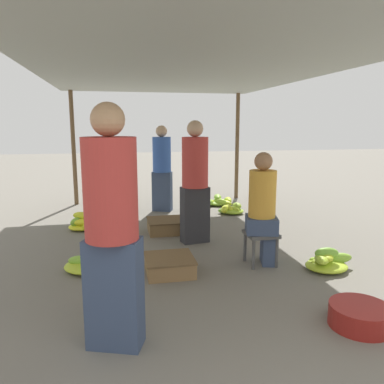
# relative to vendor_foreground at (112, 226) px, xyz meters

# --- Properties ---
(canopy_post_back_left) EXTENTS (0.08, 0.08, 2.22)m
(canopy_post_back_left) POSITION_rel_vendor_foreground_xyz_m (-0.74, 5.10, 0.22)
(canopy_post_back_left) COLOR brown
(canopy_post_back_left) RESTS_ON ground
(canopy_post_back_right) EXTENTS (0.08, 0.08, 2.22)m
(canopy_post_back_right) POSITION_rel_vendor_foreground_xyz_m (2.60, 5.10, 0.22)
(canopy_post_back_right) COLOR brown
(canopy_post_back_right) RESTS_ON ground
(canopy_tarp) EXTENTS (3.74, 6.15, 0.04)m
(canopy_tarp) POSITION_rel_vendor_foreground_xyz_m (0.93, 2.23, 1.35)
(canopy_tarp) COLOR #9EA399
(canopy_tarp) RESTS_ON canopy_post_front_left
(vendor_foreground) EXTENTS (0.47, 0.47, 1.72)m
(vendor_foreground) POSITION_rel_vendor_foreground_xyz_m (0.00, 0.00, 0.00)
(vendor_foreground) COLOR #384766
(vendor_foreground) RESTS_ON ground
(stool) EXTENTS (0.34, 0.34, 0.38)m
(stool) POSITION_rel_vendor_foreground_xyz_m (1.62, 1.29, -0.59)
(stool) COLOR #4C4C4C
(stool) RESTS_ON ground
(vendor_seated) EXTENTS (0.42, 0.42, 1.28)m
(vendor_seated) POSITION_rel_vendor_foreground_xyz_m (1.64, 1.29, -0.23)
(vendor_seated) COLOR #384766
(vendor_seated) RESTS_ON ground
(basin_black) EXTENTS (0.48, 0.48, 0.17)m
(basin_black) POSITION_rel_vendor_foreground_xyz_m (1.88, -0.13, -0.81)
(basin_black) COLOR maroon
(basin_black) RESTS_ON ground
(banana_pile_left_0) EXTENTS (0.62, 0.53, 0.18)m
(banana_pile_left_0) POSITION_rel_vendor_foreground_xyz_m (-0.25, 1.52, -0.83)
(banana_pile_left_0) COLOR #ADCA2D
(banana_pile_left_0) RESTS_ON ground
(banana_pile_left_1) EXTENTS (0.51, 0.51, 0.27)m
(banana_pile_left_1) POSITION_rel_vendor_foreground_xyz_m (-0.46, 3.18, -0.79)
(banana_pile_left_1) COLOR yellow
(banana_pile_left_1) RESTS_ON ground
(banana_pile_right_0) EXTENTS (0.56, 0.40, 0.26)m
(banana_pile_right_0) POSITION_rel_vendor_foreground_xyz_m (2.26, 0.98, -0.80)
(banana_pile_right_0) COLOR #BCD02A
(banana_pile_right_0) RESTS_ON ground
(banana_pile_right_1) EXTENTS (0.66, 0.50, 0.21)m
(banana_pile_right_1) POSITION_rel_vendor_foreground_xyz_m (2.02, 4.43, -0.82)
(banana_pile_right_1) COLOR #82B835
(banana_pile_right_1) RESTS_ON ground
(banana_pile_right_2) EXTENTS (0.46, 0.36, 0.19)m
(banana_pile_right_2) POSITION_rel_vendor_foreground_xyz_m (2.03, 3.71, -0.82)
(banana_pile_right_2) COLOR #97C131
(banana_pile_right_2) RESTS_ON ground
(crate_near) EXTENTS (0.51, 0.51, 0.18)m
(crate_near) POSITION_rel_vendor_foreground_xyz_m (0.57, 1.24, -0.80)
(crate_near) COLOR olive
(crate_near) RESTS_ON ground
(crate_mid) EXTENTS (0.52, 0.52, 0.19)m
(crate_mid) POSITION_rel_vendor_foreground_xyz_m (0.74, 2.79, -0.80)
(crate_mid) COLOR brown
(crate_mid) RESTS_ON ground
(shopper_walking_mid) EXTENTS (0.40, 0.40, 1.63)m
(shopper_walking_mid) POSITION_rel_vendor_foreground_xyz_m (1.07, 2.25, -0.05)
(shopper_walking_mid) COLOR #2D2D33
(shopper_walking_mid) RESTS_ON ground
(shopper_walking_far) EXTENTS (0.43, 0.43, 1.56)m
(shopper_walking_far) POSITION_rel_vendor_foreground_xyz_m (0.87, 4.20, -0.08)
(shopper_walking_far) COLOR #384766
(shopper_walking_far) RESTS_ON ground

